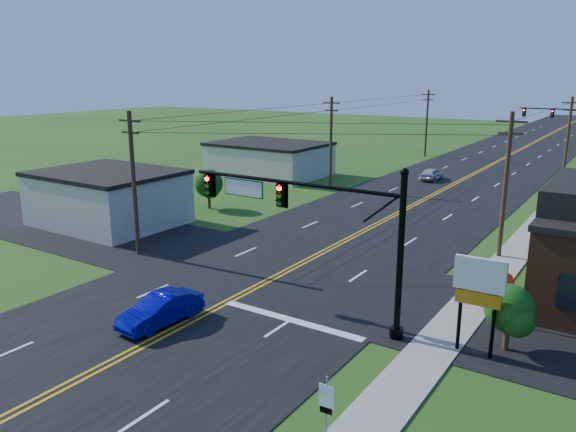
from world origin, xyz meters
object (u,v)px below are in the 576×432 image
Objects in this scene: signal_mast_far at (558,119)px; route_sign at (326,401)px; signal_mast_main at (309,218)px; stop_sign at (504,286)px; blue_car at (161,310)px.

route_sign is (5.12, -79.54, -3.34)m from signal_mast_far.
signal_mast_main is 9.83m from route_sign.
signal_mast_far is at bearing 96.82° from stop_sign.
signal_mast_main is at bearing 46.15° from blue_car.
stop_sign is (7.88, 3.98, -2.91)m from signal_mast_main.
signal_mast_main is at bearing -90.08° from signal_mast_far.
signal_mast_main is 2.71× the size of blue_car.
signal_mast_far reaches higher than blue_car.
signal_mast_main is 7.96m from blue_car.
stop_sign is (2.66, 11.51, 0.64)m from route_sign.
signal_mast_main reaches higher than route_sign.
route_sign is at bearing -11.78° from blue_car.
signal_mast_far is 2.63× the size of blue_car.
blue_car is 1.63× the size of stop_sign.
signal_mast_main and signal_mast_far have the same top height.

